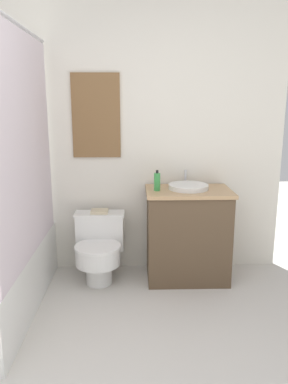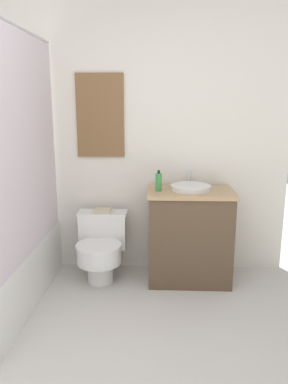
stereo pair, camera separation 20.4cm
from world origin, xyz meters
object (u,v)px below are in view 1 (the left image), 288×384
Objects in this scene: sink at (188,187)px; toilet at (99,246)px; soap_bottle at (157,182)px; book_on_tank at (99,211)px.

toilet is at bearing -177.04° from sink.
sink reaches higher than toilet.
toilet is 0.91m from sink.
sink is 0.28m from soap_bottle.
toilet is at bearing -90.00° from book_on_tank.
toilet is at bearing 178.53° from soap_bottle.
book_on_tank is (-0.49, 0.14, -0.29)m from soap_bottle.
soap_bottle reaches higher than sink.
soap_bottle is 1.17× the size of book_on_tank.
sink is 2.16× the size of soap_bottle.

